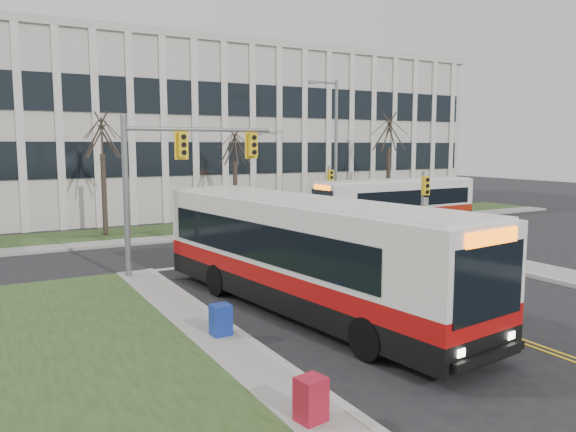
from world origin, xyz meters
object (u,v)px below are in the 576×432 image
(bus_main, at_px, (305,257))
(newspaper_box_blue, at_px, (221,322))
(streetlight, at_px, (334,144))
(directory_sign, at_px, (247,209))
(bus_cross, at_px, (396,204))
(newspaper_box_red, at_px, (311,403))

(bus_main, relative_size, newspaper_box_blue, 13.43)
(streetlight, relative_size, directory_sign, 4.60)
(bus_cross, relative_size, newspaper_box_blue, 11.62)
(directory_sign, bearing_deg, newspaper_box_red, -112.48)
(streetlight, xyz_separation_m, directory_sign, (-5.53, 1.30, -4.02))
(directory_sign, bearing_deg, streetlight, -13.23)
(directory_sign, bearing_deg, bus_cross, -31.13)
(newspaper_box_blue, bearing_deg, bus_cross, 36.51)
(directory_sign, relative_size, bus_main, 0.16)
(directory_sign, distance_m, bus_cross, 9.17)
(bus_cross, bearing_deg, bus_main, -50.66)
(streetlight, xyz_separation_m, newspaper_box_blue, (-14.83, -16.94, -4.72))
(directory_sign, xyz_separation_m, newspaper_box_blue, (-9.30, -18.24, -0.70))
(bus_main, distance_m, newspaper_box_red, 7.31)
(streetlight, distance_m, directory_sign, 6.96)
(bus_cross, distance_m, newspaper_box_red, 25.55)
(directory_sign, height_order, bus_cross, bus_cross)
(bus_cross, bearing_deg, streetlight, -148.34)
(newspaper_box_red, bearing_deg, streetlight, 45.47)
(newspaper_box_blue, distance_m, newspaper_box_red, 5.11)
(bus_cross, bearing_deg, newspaper_box_blue, -54.05)
(streetlight, bearing_deg, bus_cross, -56.07)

